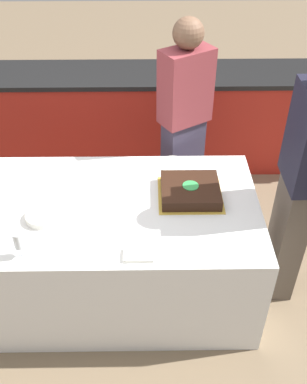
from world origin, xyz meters
name	(u,v)px	position (x,y,z in m)	size (l,w,h in m)	color
ground_plane	(121,285)	(0.00, 0.00, 0.00)	(14.00, 14.00, 0.00)	#7A664C
back_counter	(126,119)	(0.00, 1.60, 0.46)	(4.40, 0.58, 0.92)	#A82319
dining_table	(119,248)	(0.00, 0.00, 0.38)	(1.78, 1.06, 0.77)	white
cake	(190,191)	(0.47, 0.09, 0.80)	(0.40, 0.38, 0.08)	gold
plate_stack	(43,216)	(-0.42, -0.12, 0.79)	(0.20, 0.20, 0.04)	white
wine_glass	(19,241)	(-0.49, -0.42, 0.88)	(0.07, 0.07, 0.17)	white
side_plate_near_cake	(173,164)	(0.37, 0.43, 0.77)	(0.20, 0.20, 0.00)	white
utensil_pile	(138,255)	(0.14, -0.43, 0.78)	(0.16, 0.10, 0.02)	white
person_cutting_cake	(184,127)	(0.47, 0.75, 0.87)	(0.40, 0.36, 1.66)	#383347
person_seated_right	(300,184)	(1.11, 0.00, 0.92)	(0.21, 0.35, 1.75)	#4C4238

